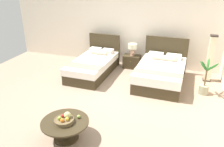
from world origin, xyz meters
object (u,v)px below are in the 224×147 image
Objects in this scene: bed_near_window at (94,65)px; nightstand at (132,62)px; coffee_table at (65,126)px; fruit_bowl at (64,120)px; table_lamp at (133,48)px; floor_lamp_corner at (210,59)px; bed_near_corner at (161,73)px; loose_apple at (79,117)px; potted_palm at (205,83)px.

nightstand is (1.10, 0.94, -0.07)m from bed_near_window.
coffee_table is 0.17m from fruit_bowl.
bed_near_window is 5.70× the size of fruit_bowl.
nightstand is 0.51m from table_lamp.
nightstand is at bearing 85.53° from fruit_bowl.
coffee_table is 0.66× the size of floor_lamp_corner.
coffee_table is (0.75, -3.32, 0.02)m from bed_near_window.
bed_near_corner is 1.46× the size of floor_lamp_corner.
fruit_bowl reaches higher than loose_apple.
table_lamp reaches higher than nightstand.
coffee_table is at bearing -114.11° from bed_near_corner.
coffee_table is 4.91m from floor_lamp_corner.
potted_palm is (2.74, 2.99, -0.17)m from fruit_bowl.
bed_near_corner is 5.41× the size of fruit_bowl.
floor_lamp_corner reaches higher than coffee_table.
nightstand is at bearing 151.67° from potted_palm.
floor_lamp_corner is at bearing 9.90° from bed_near_window.
nightstand is 1.42× the size of table_lamp.
coffee_table is (-0.35, -4.28, -0.42)m from table_lamp.
floor_lamp_corner is (2.67, 3.76, 0.27)m from loose_apple.
floor_lamp_corner reaches higher than potted_palm.
potted_palm reaches higher than nightstand.
nightstand is 2.73m from potted_palm.
potted_palm is at bearing 47.16° from coffee_table.
table_lamp is at bearing 41.11° from bed_near_window.
fruit_bowl is (-0.34, -4.29, 0.26)m from nightstand.
floor_lamp_corner is (2.87, 3.98, 0.24)m from fruit_bowl.
nightstand is 4.27m from coffee_table.
potted_palm is at bearing 47.59° from loose_apple.
loose_apple is (0.20, 0.22, -0.03)m from fruit_bowl.
floor_lamp_corner is 1.08m from potted_palm.
table_lamp is at bearing 85.55° from fruit_bowl.
nightstand is 1.51× the size of fruit_bowl.
table_lamp is at bearing 151.30° from potted_palm.
bed_near_window reaches higher than table_lamp.
fruit_bowl is at bearing -132.42° from potted_palm.
loose_apple is at bearing -72.81° from bed_near_window.
loose_apple is at bearing -125.33° from floor_lamp_corner.
floor_lamp_corner is (2.53, -0.33, -0.01)m from table_lamp.
coffee_table is at bearing 113.90° from fruit_bowl.
potted_palm reaches higher than loose_apple.
coffee_table is (-0.35, -4.26, 0.09)m from nightstand.
loose_apple is (-0.13, -4.07, 0.23)m from nightstand.
potted_palm is at bearing -5.77° from bed_near_window.
floor_lamp_corner is (2.88, 3.95, 0.41)m from coffee_table.
bed_near_corner is 1.31m from potted_palm.
bed_near_corner is at bearing 65.89° from coffee_table.
fruit_bowl is at bearing -66.10° from coffee_table.
potted_palm reaches higher than coffee_table.
table_lamp is (-0.00, 0.02, 0.50)m from nightstand.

